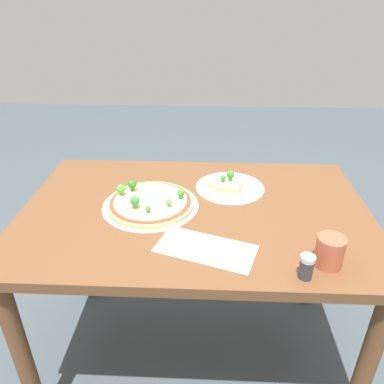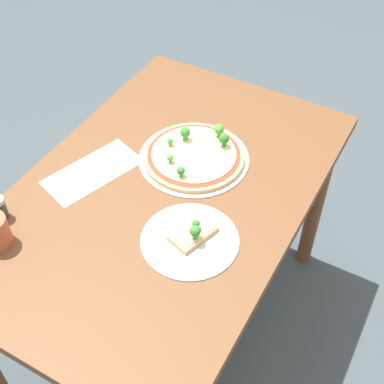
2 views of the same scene
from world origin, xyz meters
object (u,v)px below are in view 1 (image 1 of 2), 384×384
object	(u,v)px
condiment_shaker	(306,267)
pizza_tray_slice	(228,186)
pizza_tray_whole	(150,203)
drinking_cup	(330,251)
dining_table	(195,232)

from	to	relation	value
condiment_shaker	pizza_tray_slice	bearing A→B (deg)	-69.58
pizza_tray_whole	pizza_tray_slice	world-z (taller)	pizza_tray_whole
pizza_tray_slice	condiment_shaker	distance (m)	0.55
pizza_tray_whole	drinking_cup	distance (m)	0.64
dining_table	condiment_shaker	bearing A→B (deg)	132.48
pizza_tray_whole	pizza_tray_slice	distance (m)	0.33
drinking_cup	condiment_shaker	world-z (taller)	drinking_cup
pizza_tray_slice	drinking_cup	world-z (taller)	drinking_cup
pizza_tray_whole	pizza_tray_slice	xyz separation A→B (m)	(-0.29, -0.15, -0.00)
dining_table	pizza_tray_slice	xyz separation A→B (m)	(-0.13, -0.17, 0.11)
pizza_tray_slice	drinking_cup	xyz separation A→B (m)	(-0.27, 0.46, 0.04)
pizza_tray_whole	drinking_cup	size ratio (longest dim) A/B	3.79
drinking_cup	condiment_shaker	bearing A→B (deg)	37.24
pizza_tray_whole	drinking_cup	world-z (taller)	drinking_cup
pizza_tray_slice	drinking_cup	size ratio (longest dim) A/B	2.93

